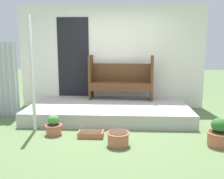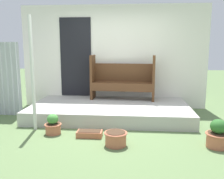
{
  "view_description": "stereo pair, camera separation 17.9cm",
  "coord_description": "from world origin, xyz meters",
  "px_view_note": "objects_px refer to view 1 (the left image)",
  "views": [
    {
      "loc": [
        0.29,
        -4.58,
        1.61
      ],
      "look_at": [
        0.04,
        0.32,
        0.73
      ],
      "focal_mm": 40.0,
      "sensor_mm": 36.0,
      "label": 1
    },
    {
      "loc": [
        0.47,
        -4.56,
        1.61
      ],
      "look_at": [
        0.04,
        0.32,
        0.73
      ],
      "focal_mm": 40.0,
      "sensor_mm": 36.0,
      "label": 2
    }
  ],
  "objects_px": {
    "flower_pot_right": "(219,134)",
    "planter_box_rect": "(91,134)",
    "support_post": "(32,75)",
    "bench": "(121,78)",
    "flower_pot_middle": "(118,138)",
    "flower_pot_left": "(54,126)"
  },
  "relations": [
    {
      "from": "flower_pot_right",
      "to": "planter_box_rect",
      "type": "bearing_deg",
      "value": 172.57
    },
    {
      "from": "support_post",
      "to": "bench",
      "type": "relative_size",
      "value": 1.36
    },
    {
      "from": "bench",
      "to": "flower_pot_middle",
      "type": "height_order",
      "value": "bench"
    },
    {
      "from": "support_post",
      "to": "flower_pot_right",
      "type": "distance_m",
      "value": 3.39
    },
    {
      "from": "bench",
      "to": "flower_pot_left",
      "type": "bearing_deg",
      "value": -119.56
    },
    {
      "from": "flower_pot_left",
      "to": "flower_pot_middle",
      "type": "bearing_deg",
      "value": -20.24
    },
    {
      "from": "flower_pot_middle",
      "to": "flower_pot_right",
      "type": "height_order",
      "value": "flower_pot_right"
    },
    {
      "from": "flower_pot_left",
      "to": "flower_pot_middle",
      "type": "distance_m",
      "value": 1.26
    },
    {
      "from": "flower_pot_left",
      "to": "flower_pot_middle",
      "type": "xyz_separation_m",
      "value": [
        1.18,
        -0.44,
        -0.04
      ]
    },
    {
      "from": "support_post",
      "to": "flower_pot_right",
      "type": "bearing_deg",
      "value": -10.15
    },
    {
      "from": "planter_box_rect",
      "to": "bench",
      "type": "bearing_deg",
      "value": 75.29
    },
    {
      "from": "flower_pot_middle",
      "to": "flower_pot_right",
      "type": "xyz_separation_m",
      "value": [
        1.62,
        0.07,
        0.07
      ]
    },
    {
      "from": "flower_pot_middle",
      "to": "support_post",
      "type": "bearing_deg",
      "value": 157.9
    },
    {
      "from": "flower_pot_left",
      "to": "flower_pot_middle",
      "type": "relative_size",
      "value": 0.98
    },
    {
      "from": "bench",
      "to": "flower_pot_right",
      "type": "bearing_deg",
      "value": -49.78
    },
    {
      "from": "flower_pot_middle",
      "to": "planter_box_rect",
      "type": "relative_size",
      "value": 0.86
    },
    {
      "from": "support_post",
      "to": "bench",
      "type": "xyz_separation_m",
      "value": [
        1.61,
        1.6,
        -0.27
      ]
    },
    {
      "from": "flower_pot_right",
      "to": "support_post",
      "type": "bearing_deg",
      "value": 169.85
    },
    {
      "from": "planter_box_rect",
      "to": "flower_pot_middle",
      "type": "bearing_deg",
      "value": -35.38
    },
    {
      "from": "planter_box_rect",
      "to": "support_post",
      "type": "bearing_deg",
      "value": 164.81
    },
    {
      "from": "bench",
      "to": "planter_box_rect",
      "type": "bearing_deg",
      "value": -101.03
    },
    {
      "from": "bench",
      "to": "flower_pot_middle",
      "type": "relative_size",
      "value": 4.1
    }
  ]
}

